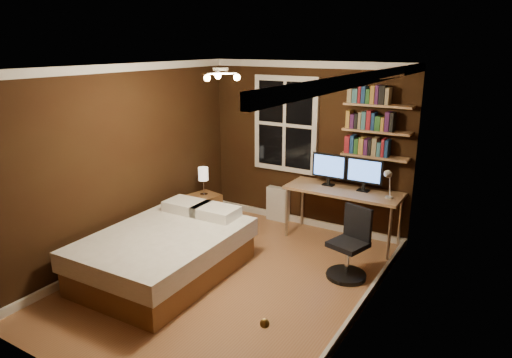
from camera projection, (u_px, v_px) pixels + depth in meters
The scene contains 24 objects.
floor at pixel (230, 279), 5.51m from camera, with size 4.20×4.20×0.00m, color #97603C.
wall_back at pixel (307, 146), 6.88m from camera, with size 3.20×0.04×2.50m, color black.
wall_left at pixel (127, 162), 5.95m from camera, with size 0.04×4.20×2.50m, color black.
wall_right at pixel (366, 205), 4.37m from camera, with size 0.04×4.20×2.50m, color black.
ceiling at pixel (226, 67), 4.80m from camera, with size 3.20×4.20×0.02m, color white.
window at pixel (286, 125), 6.94m from camera, with size 1.06×0.06×1.46m, color silver.
door at pixel (291, 300), 3.16m from camera, with size 0.03×0.82×2.05m, color black, non-canonical shape.
door_knob at pixel (265, 324), 2.94m from camera, with size 0.06×0.06×0.06m, color #B89042.
ceiling_fixture at pixel (221, 77), 4.75m from camera, with size 0.44×0.44×0.18m, color beige, non-canonical shape.
bookshelf_lower at pixel (375, 156), 6.25m from camera, with size 0.92×0.22×0.03m, color #AD7F53.
books_row_lower at pixel (376, 147), 6.21m from camera, with size 0.60×0.16×0.23m, color maroon, non-canonical shape.
bookshelf_middle at pixel (377, 131), 6.15m from camera, with size 0.92×0.22×0.03m, color #AD7F53.
books_row_middle at pixel (377, 122), 6.11m from camera, with size 0.66×0.16×0.23m, color navy, non-canonical shape.
bookshelf_upper at pixel (379, 105), 6.05m from camera, with size 0.92×0.22×0.03m, color #AD7F53.
books_row_upper at pixel (379, 95), 6.01m from camera, with size 0.54×0.16×0.23m, color #285E28, non-canonical shape.
bed at pixel (166, 252), 5.55m from camera, with size 1.51×2.06×0.69m.
nightstand at pixel (204, 210), 7.06m from camera, with size 0.41×0.41×0.51m, color brown.
bedside_lamp at pixel (203, 181), 6.92m from camera, with size 0.15×0.15×0.43m, color white, non-canonical shape.
radiator at pixel (278, 204), 7.28m from camera, with size 0.37×0.13×0.55m, color beige.
desk at pixel (343, 194), 6.41m from camera, with size 1.62×0.61×0.77m.
monitor_left at pixel (329, 170), 6.52m from camera, with size 0.50×0.12×0.47m, color black, non-canonical shape.
monitor_right at pixel (364, 175), 6.26m from camera, with size 0.50×0.12×0.47m, color black, non-canonical shape.
desk_lamp at pixel (388, 184), 5.91m from camera, with size 0.14×0.32×0.44m, color silver, non-canonical shape.
office_chair at pixel (350, 252), 5.50m from camera, with size 0.49×0.49×0.88m.
Camera 1 is at (2.82, -4.07, 2.74)m, focal length 32.00 mm.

